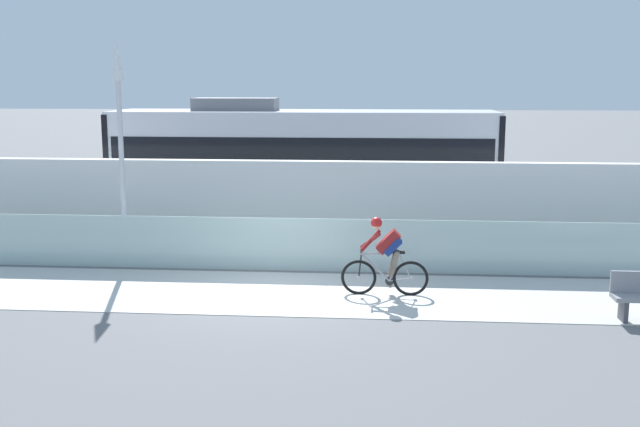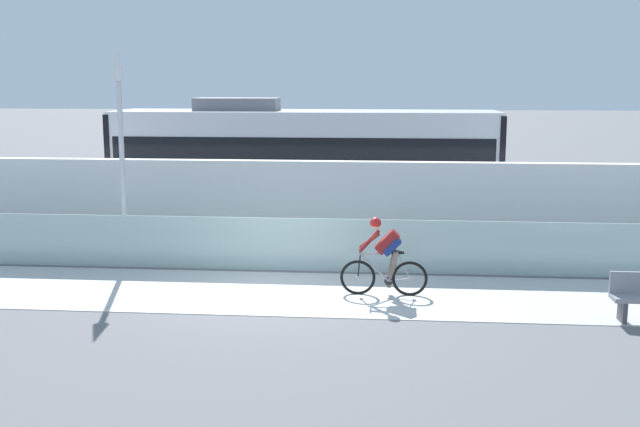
# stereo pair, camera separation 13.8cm
# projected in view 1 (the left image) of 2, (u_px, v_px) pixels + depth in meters

# --- Properties ---
(ground_plane) EXTENTS (200.00, 200.00, 0.00)m
(ground_plane) POSITION_uv_depth(u_px,v_px,m) (273.00, 293.00, 15.41)
(ground_plane) COLOR slate
(bike_path_deck) EXTENTS (32.00, 3.20, 0.01)m
(bike_path_deck) POSITION_uv_depth(u_px,v_px,m) (273.00, 292.00, 15.41)
(bike_path_deck) COLOR beige
(bike_path_deck) RESTS_ON ground
(glass_parapet) EXTENTS (32.00, 0.05, 1.22)m
(glass_parapet) POSITION_uv_depth(u_px,v_px,m) (284.00, 244.00, 17.12)
(glass_parapet) COLOR #ADC6C1
(glass_parapet) RESTS_ON ground
(concrete_barrier_wall) EXTENTS (32.00, 0.36, 2.34)m
(concrete_barrier_wall) POSITION_uv_depth(u_px,v_px,m) (293.00, 207.00, 18.79)
(concrete_barrier_wall) COLOR white
(concrete_barrier_wall) RESTS_ON ground
(tram_rail_near) EXTENTS (32.00, 0.08, 0.01)m
(tram_rail_near) POSITION_uv_depth(u_px,v_px,m) (303.00, 233.00, 21.43)
(tram_rail_near) COLOR #595654
(tram_rail_near) RESTS_ON ground
(tram_rail_far) EXTENTS (32.00, 0.08, 0.01)m
(tram_rail_far) POSITION_uv_depth(u_px,v_px,m) (308.00, 224.00, 22.84)
(tram_rail_far) COLOR #595654
(tram_rail_far) RESTS_ON ground
(tram) EXTENTS (11.06, 2.54, 3.81)m
(tram) POSITION_uv_depth(u_px,v_px,m) (303.00, 165.00, 21.81)
(tram) COLOR silver
(tram) RESTS_ON ground
(cyclist_on_bike) EXTENTS (1.77, 0.58, 1.61)m
(cyclist_on_bike) POSITION_uv_depth(u_px,v_px,m) (385.00, 258.00, 15.09)
(cyclist_on_bike) COLOR black
(cyclist_on_bike) RESTS_ON ground
(lamp_post_antenna) EXTENTS (0.28, 0.28, 5.20)m
(lamp_post_antenna) POSITION_uv_depth(u_px,v_px,m) (120.00, 125.00, 17.25)
(lamp_post_antenna) COLOR gray
(lamp_post_antenna) RESTS_ON ground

